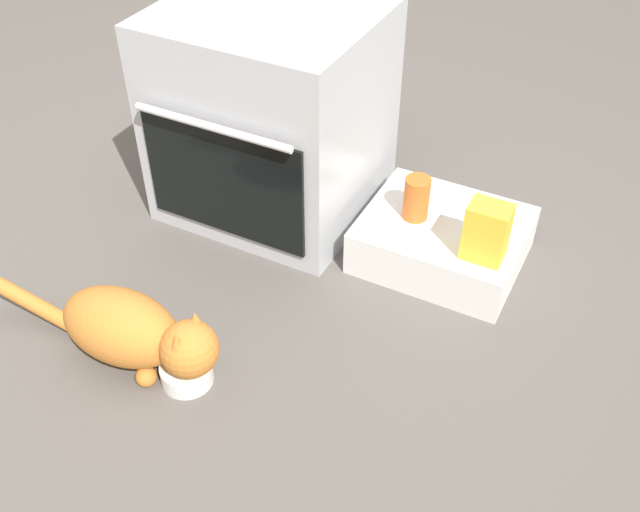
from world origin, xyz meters
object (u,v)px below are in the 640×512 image
at_px(pantry_cabinet, 442,240).
at_px(sauce_jar, 416,198).
at_px(cat, 133,331).
at_px(oven, 272,114).
at_px(snack_bag, 487,232).
at_px(food_bowl, 187,371).

bearing_deg(pantry_cabinet, sauce_jar, -167.47).
xyz_separation_m(pantry_cabinet, cat, (-0.59, -0.80, 0.04)).
relative_size(cat, sauce_jar, 5.33).
bearing_deg(oven, pantry_cabinet, -2.95).
xyz_separation_m(oven, cat, (0.04, -0.83, -0.22)).
height_order(cat, snack_bag, snack_bag).
bearing_deg(pantry_cabinet, oven, 177.05).
xyz_separation_m(food_bowl, cat, (-0.16, -0.01, 0.09)).
height_order(oven, cat, oven).
bearing_deg(food_bowl, cat, -177.94).
xyz_separation_m(pantry_cabinet, snack_bag, (0.15, -0.11, 0.17)).
height_order(pantry_cabinet, sauce_jar, sauce_jar).
bearing_deg(cat, sauce_jar, 55.45).
relative_size(snack_bag, sauce_jar, 1.29).
bearing_deg(food_bowl, snack_bag, 49.64).
xyz_separation_m(oven, pantry_cabinet, (0.63, -0.03, -0.27)).
bearing_deg(snack_bag, pantry_cabinet, 145.31).
height_order(food_bowl, cat, cat).
distance_m(pantry_cabinet, snack_bag, 0.25).
distance_m(oven, sauce_jar, 0.55).
relative_size(pantry_cabinet, food_bowl, 3.50).
distance_m(oven, cat, 0.86).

